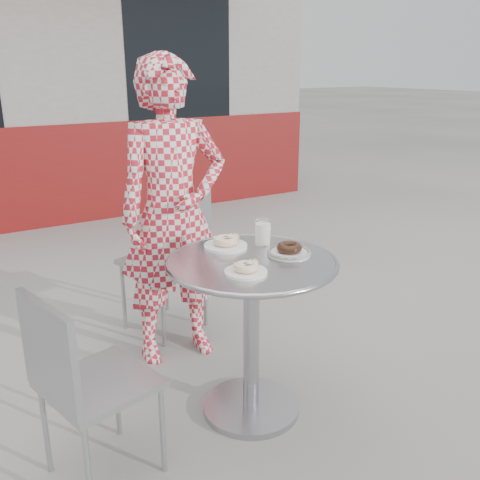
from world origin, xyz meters
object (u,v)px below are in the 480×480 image
seated_person (173,214)px  bistro_table (252,299)px  plate_near (246,269)px  milk_cup (263,233)px  plate_far (226,243)px  chair_far (166,288)px  plate_checker (289,251)px  chair_left (100,420)px

seated_person → bistro_table: bearing=-79.9°
plate_near → milk_cup: 0.38m
bistro_table → plate_far: bearing=92.7°
chair_far → plate_checker: bearing=80.6°
plate_far → milk_cup: bearing=-17.8°
milk_cup → chair_left: bearing=-167.6°
plate_checker → chair_far: bearing=99.5°
chair_left → chair_far: bearing=-49.3°
bistro_table → chair_far: size_ratio=0.88×
plate_near → plate_far: bearing=73.8°
chair_left → plate_near: 0.81m
plate_far → plate_checker: (0.19, -0.23, -0.01)m
chair_far → chair_left: 1.25m
chair_far → plate_near: size_ratio=4.98×
milk_cup → bistro_table: bearing=-136.0°
chair_far → milk_cup: size_ratio=7.08×
bistro_table → chair_far: (0.01, 0.97, -0.30)m
chair_far → plate_near: 1.21m
bistro_table → seated_person: 0.72m
chair_far → chair_left: bearing=35.4°
plate_far → seated_person: bearing=95.4°
seated_person → plate_checker: 0.74m
milk_cup → chair_far: bearing=100.0°
plate_far → milk_cup: (0.17, -0.05, 0.04)m
seated_person → milk_cup: (0.21, -0.53, 0.00)m
chair_far → seated_person: bearing=58.7°
chair_left → milk_cup: 1.06m
plate_far → milk_cup: 0.18m
seated_person → plate_near: seated_person is taller
bistro_table → milk_cup: bearing=44.0°
seated_person → plate_checker: (0.23, -0.70, -0.04)m
seated_person → plate_checker: size_ratio=8.27×
plate_checker → milk_cup: size_ratio=1.60×
chair_left → plate_checker: plate_checker is taller
bistro_table → chair_far: 1.02m
plate_near → seated_person: bearing=86.5°
seated_person → milk_cup: size_ratio=13.26×
bistro_table → chair_left: (-0.72, -0.04, -0.32)m
chair_far → milk_cup: 1.00m
chair_left → plate_far: plate_far is taller
seated_person → milk_cup: bearing=-62.8°
plate_far → plate_near: 0.34m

